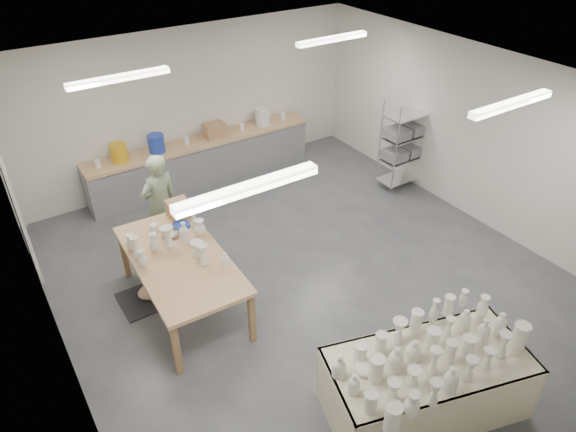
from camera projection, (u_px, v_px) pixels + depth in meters
room at (303, 160)px, 6.81m from camera, size 8.00×8.02×3.00m
back_counter at (203, 160)px, 10.22m from camera, size 4.60×0.60×1.24m
wire_shelf at (404, 143)px, 9.87m from camera, size 0.88×0.48×1.80m
drying_table at (426, 381)px, 5.79m from camera, size 2.46×1.69×1.17m
work_table at (178, 251)px, 7.09m from camera, size 1.26×2.38×1.26m
rug at (155, 295)px, 7.60m from camera, size 1.00×0.70×0.02m
cat at (155, 290)px, 7.54m from camera, size 0.55×0.47×0.20m
potter at (160, 204)px, 8.14m from camera, size 0.70×0.54×1.72m
red_stool at (159, 225)px, 8.64m from camera, size 0.47×0.47×0.34m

